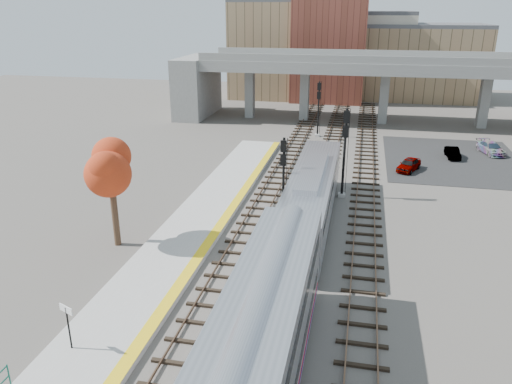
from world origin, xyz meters
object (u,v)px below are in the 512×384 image
at_px(signal_mast_far, 318,110).
at_px(tree, 110,169).
at_px(signal_mast_near, 283,183).
at_px(signal_mast_mid, 344,153).
at_px(car_a, 409,165).
at_px(locomotive, 312,195).
at_px(car_b, 453,153).
at_px(car_c, 491,148).

relative_size(signal_mast_far, tree, 0.94).
height_order(signal_mast_near, signal_mast_mid, signal_mast_mid).
relative_size(signal_mast_far, car_a, 1.86).
height_order(locomotive, tree, tree).
bearing_deg(signal_mast_near, signal_mast_far, 90.00).
relative_size(car_b, car_c, 0.78).
distance_m(signal_mast_mid, car_a, 11.09).
xyz_separation_m(tree, car_c, (29.97, 29.37, -4.73)).
bearing_deg(signal_mast_far, signal_mast_mid, -78.87).
bearing_deg(locomotive, car_c, 52.90).
height_order(locomotive, signal_mast_far, signal_mast_far).
relative_size(signal_mast_mid, car_b, 2.24).
height_order(signal_mast_near, car_a, signal_mast_near).
relative_size(tree, car_c, 1.67).
bearing_deg(locomotive, signal_mast_far, 94.45).
height_order(signal_mast_far, car_a, signal_mast_far).
height_order(signal_mast_far, car_b, signal_mast_far).
bearing_deg(signal_mast_far, locomotive, -85.55).
bearing_deg(locomotive, car_b, 57.41).
distance_m(signal_mast_near, signal_mast_mid, 7.61).
distance_m(signal_mast_mid, car_c, 23.13).
bearing_deg(signal_mast_far, car_a, -49.99).
xyz_separation_m(signal_mast_mid, tree, (-14.53, -12.44, 1.52)).
xyz_separation_m(signal_mast_near, car_c, (19.53, 23.29, -2.48)).
bearing_deg(car_c, signal_mast_mid, -147.58).
distance_m(signal_mast_far, car_b, 16.73).
bearing_deg(signal_mast_near, locomotive, 6.50).
distance_m(locomotive, signal_mast_far, 27.07).
xyz_separation_m(locomotive, signal_mast_near, (-2.10, -0.24, 0.88)).
bearing_deg(signal_mast_far, car_c, -11.34).
bearing_deg(car_b, signal_mast_far, 153.51).
relative_size(locomotive, tree, 2.61).
relative_size(signal_mast_mid, car_a, 2.07).
distance_m(signal_mast_near, car_a, 18.35).
distance_m(locomotive, tree, 14.38).
distance_m(signal_mast_mid, tree, 19.19).
bearing_deg(car_c, tree, -150.81).
xyz_separation_m(car_b, car_c, (4.39, 2.66, 0.07)).
bearing_deg(car_a, car_c, 65.67).
distance_m(signal_mast_near, car_b, 25.72).
relative_size(locomotive, signal_mast_near, 2.91).
height_order(locomotive, signal_mast_near, signal_mast_near).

